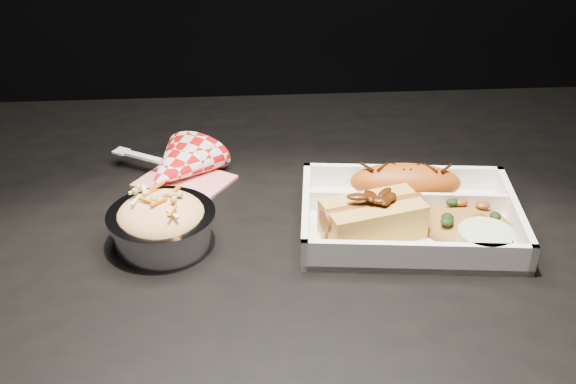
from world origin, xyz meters
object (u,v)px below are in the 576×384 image
at_px(fried_pastry, 405,182).
at_px(hotdog, 373,215).
at_px(food_tray, 409,220).
at_px(dining_table, 277,285).
at_px(napkin_fork, 177,168).
at_px(foil_coleslaw_cup, 162,221).

distance_m(fried_pastry, hotdog, 0.09).
distance_m(food_tray, hotdog, 0.06).
distance_m(food_tray, fried_pastry, 0.06).
bearing_deg(fried_pastry, dining_table, -166.99).
distance_m(food_tray, napkin_fork, 0.31).
xyz_separation_m(fried_pastry, hotdog, (-0.05, -0.08, 0.00)).
relative_size(food_tray, foil_coleslaw_cup, 2.20).
bearing_deg(dining_table, fried_pastry, 13.01).
bearing_deg(dining_table, food_tray, -6.53).
xyz_separation_m(dining_table, hotdog, (0.11, -0.04, 0.12)).
height_order(food_tray, napkin_fork, napkin_fork).
xyz_separation_m(fried_pastry, foil_coleslaw_cup, (-0.29, -0.07, 0.00)).
relative_size(fried_pastry, napkin_fork, 0.80).
relative_size(dining_table, hotdog, 9.73).
relative_size(dining_table, foil_coleslaw_cup, 9.86).
xyz_separation_m(dining_table, foil_coleslaw_cup, (-0.13, -0.03, 0.12)).
height_order(fried_pastry, hotdog, hotdog).
bearing_deg(napkin_fork, foil_coleslaw_cup, -61.59).
bearing_deg(napkin_fork, fried_pastry, 14.48).
distance_m(foil_coleslaw_cup, napkin_fork, 0.15).
bearing_deg(hotdog, food_tray, 9.14).
height_order(fried_pastry, napkin_fork, napkin_fork).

